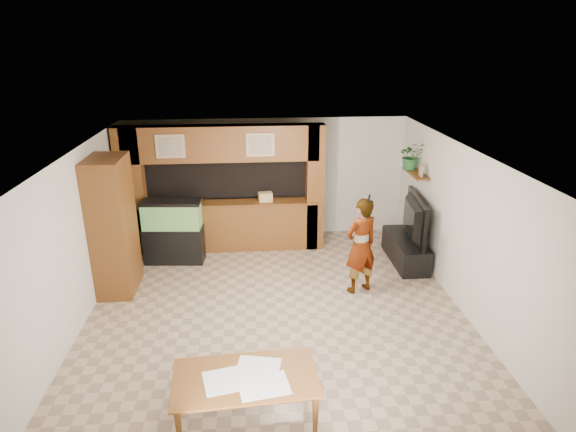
{
  "coord_description": "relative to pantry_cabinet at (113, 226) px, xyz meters",
  "views": [
    {
      "loc": [
        -0.37,
        -6.86,
        4.18
      ],
      "look_at": [
        0.25,
        0.6,
        1.39
      ],
      "focal_mm": 30.0,
      "sensor_mm": 36.0,
      "label": 1
    }
  ],
  "objects": [
    {
      "name": "tv_stand",
      "position": [
        5.35,
        0.64,
        -0.94
      ],
      "size": [
        0.55,
        1.49,
        0.5
      ],
      "primitive_type": "cube",
      "color": "black",
      "rests_on": "floor"
    },
    {
      "name": "pantry_cabinet",
      "position": [
        0.0,
        0.0,
        0.0
      ],
      "size": [
        0.59,
        0.97,
        2.37
      ],
      "primitive_type": "cube",
      "color": "brown",
      "rests_on": "floor"
    },
    {
      "name": "person",
      "position": [
        4.18,
        -0.42,
        -0.33
      ],
      "size": [
        0.74,
        0.63,
        1.71
      ],
      "primitive_type": "imported",
      "rotation": [
        0.0,
        0.0,
        3.57
      ],
      "color": "tan",
      "rests_on": "floor"
    },
    {
      "name": "wall_shelf",
      "position": [
        5.55,
        1.04,
        0.52
      ],
      "size": [
        0.25,
        0.9,
        0.04
      ],
      "primitive_type": "cube",
      "color": "brown",
      "rests_on": "wall_right"
    },
    {
      "name": "microphone",
      "position": [
        4.23,
        -0.58,
        0.57
      ],
      "size": [
        0.04,
        0.1,
        0.16
      ],
      "primitive_type": "cylinder",
      "rotation": [
        0.44,
        0.0,
        0.0
      ],
      "color": "black",
      "rests_on": "person"
    },
    {
      "name": "floor",
      "position": [
        2.7,
        -0.91,
        -1.18
      ],
      "size": [
        6.5,
        6.5,
        0.0
      ],
      "primitive_type": "plane",
      "color": "tan",
      "rests_on": "ground"
    },
    {
      "name": "wall_back",
      "position": [
        2.7,
        2.34,
        0.12
      ],
      "size": [
        6.0,
        0.0,
        6.0
      ],
      "primitive_type": "plane",
      "rotation": [
        1.57,
        0.0,
        0.0
      ],
      "color": "silver",
      "rests_on": "floor"
    },
    {
      "name": "photo_frame",
      "position": [
        5.55,
        0.76,
        0.64
      ],
      "size": [
        0.04,
        0.16,
        0.21
      ],
      "primitive_type": "cube",
      "rotation": [
        0.0,
        0.0,
        -0.05
      ],
      "color": "tan",
      "rests_on": "wall_shelf"
    },
    {
      "name": "television",
      "position": [
        5.35,
        0.64,
        -0.26
      ],
      "size": [
        0.36,
        1.5,
        0.86
      ],
      "primitive_type": "imported",
      "rotation": [
        0.0,
        0.0,
        1.46
      ],
      "color": "black",
      "rests_on": "tv_stand"
    },
    {
      "name": "partition",
      "position": [
        1.75,
        1.72,
        0.13
      ],
      "size": [
        4.2,
        0.99,
        2.6
      ],
      "color": "brown",
      "rests_on": "floor"
    },
    {
      "name": "dining_table",
      "position": [
        2.22,
        -3.32,
        -0.9
      ],
      "size": [
        1.69,
        1.02,
        0.58
      ],
      "primitive_type": "imported",
      "rotation": [
        0.0,
        0.0,
        0.07
      ],
      "color": "brown",
      "rests_on": "floor"
    },
    {
      "name": "wall_left",
      "position": [
        -0.3,
        -0.91,
        0.12
      ],
      "size": [
        0.0,
        6.5,
        6.5
      ],
      "primitive_type": "plane",
      "rotation": [
        1.57,
        0.0,
        1.57
      ],
      "color": "silver",
      "rests_on": "floor"
    },
    {
      "name": "aquarium",
      "position": [
        0.81,
        1.04,
        -0.56
      ],
      "size": [
        1.14,
        0.43,
        1.27
      ],
      "rotation": [
        0.0,
        0.0,
        -0.08
      ],
      "color": "black",
      "rests_on": "floor"
    },
    {
      "name": "ceiling",
      "position": [
        2.7,
        -0.91,
        1.42
      ],
      "size": [
        6.5,
        6.5,
        0.0
      ],
      "primitive_type": "plane",
      "color": "white",
      "rests_on": "wall_back"
    },
    {
      "name": "newspaper_a",
      "position": [
        2.42,
        -3.46,
        -0.6
      ],
      "size": [
        0.61,
        0.49,
        0.01
      ],
      "primitive_type": "cube",
      "rotation": [
        0.0,
        0.0,
        0.17
      ],
      "color": "silver",
      "rests_on": "dining_table"
    },
    {
      "name": "newspaper_c",
      "position": [
        2.37,
        -3.12,
        -0.6
      ],
      "size": [
        0.56,
        0.46,
        0.01
      ],
      "primitive_type": "cube",
      "rotation": [
        0.0,
        0.0,
        -0.21
      ],
      "color": "silver",
      "rests_on": "dining_table"
    },
    {
      "name": "trash_can",
      "position": [
        -0.06,
        -0.11,
        -0.92
      ],
      "size": [
        0.29,
        0.29,
        0.53
      ],
      "primitive_type": "cylinder",
      "color": "#B2B2B7",
      "rests_on": "floor"
    },
    {
      "name": "counter_box",
      "position": [
        2.64,
        1.54,
        -0.05
      ],
      "size": [
        0.3,
        0.22,
        0.18
      ],
      "primitive_type": "cube",
      "rotation": [
        0.0,
        0.0,
        0.13
      ],
      "color": "tan",
      "rests_on": "partition"
    },
    {
      "name": "wall_clock",
      "position": [
        -0.27,
        0.09,
        0.72
      ],
      "size": [
        0.05,
        0.25,
        0.25
      ],
      "color": "black",
      "rests_on": "wall_left"
    },
    {
      "name": "potted_plant",
      "position": [
        5.52,
        1.28,
        0.81
      ],
      "size": [
        0.5,
        0.44,
        0.55
      ],
      "primitive_type": "imported",
      "rotation": [
        0.0,
        0.0,
        -0.03
      ],
      "color": "#255E2D",
      "rests_on": "wall_shelf"
    },
    {
      "name": "wall_right",
      "position": [
        5.7,
        -0.91,
        0.12
      ],
      "size": [
        0.0,
        6.5,
        6.5
      ],
      "primitive_type": "plane",
      "rotation": [
        1.57,
        0.0,
        -1.57
      ],
      "color": "silver",
      "rests_on": "floor"
    },
    {
      "name": "newspaper_b",
      "position": [
        2.05,
        -3.33,
        -0.6
      ],
      "size": [
        0.67,
        0.55,
        0.01
      ],
      "primitive_type": "cube",
      "rotation": [
        0.0,
        0.0,
        0.22
      ],
      "color": "silver",
      "rests_on": "dining_table"
    }
  ]
}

